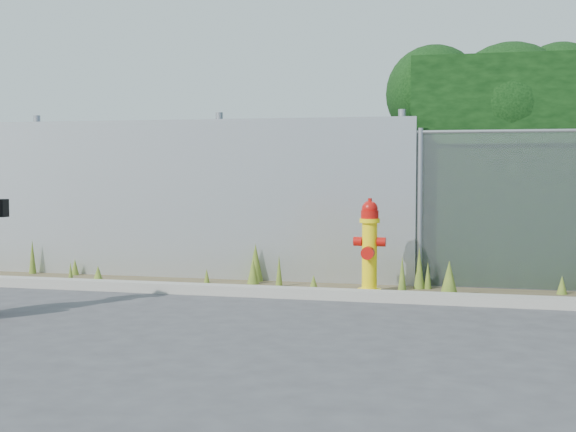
# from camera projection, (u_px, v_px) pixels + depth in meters

# --- Properties ---
(ground) EXTENTS (80.00, 80.00, 0.00)m
(ground) POSITION_uv_depth(u_px,v_px,m) (283.00, 329.00, 7.70)
(ground) COLOR #3E3D40
(ground) RESTS_ON ground
(curb) EXTENTS (16.00, 0.22, 0.12)m
(curb) POSITION_uv_depth(u_px,v_px,m) (321.00, 294.00, 9.44)
(curb) COLOR gray
(curb) RESTS_ON ground
(weed_strip) EXTENTS (16.00, 1.22, 0.54)m
(weed_strip) POSITION_uv_depth(u_px,v_px,m) (323.00, 281.00, 10.08)
(weed_strip) COLOR #4C412B
(weed_strip) RESTS_ON ground
(corrugated_fence) EXTENTS (8.50, 0.21, 2.30)m
(corrugated_fence) POSITION_uv_depth(u_px,v_px,m) (113.00, 199.00, 11.32)
(corrugated_fence) COLOR #ADB0B4
(corrugated_fence) RESTS_ON ground
(fire_hydrant) EXTENTS (0.39, 0.35, 1.17)m
(fire_hydrant) POSITION_uv_depth(u_px,v_px,m) (369.00, 248.00, 9.79)
(fire_hydrant) COLOR yellow
(fire_hydrant) RESTS_ON ground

